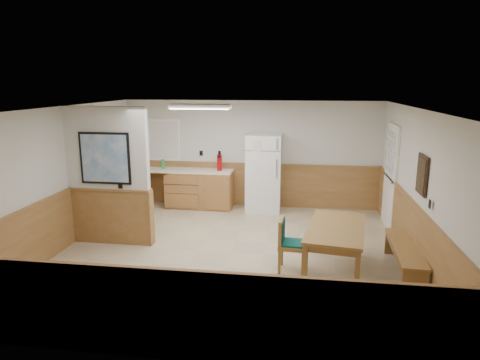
% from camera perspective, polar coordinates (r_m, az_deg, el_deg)
% --- Properties ---
extents(ground, '(6.00, 6.00, 0.00)m').
position_cam_1_polar(ground, '(7.56, -1.25, -9.69)').
color(ground, tan).
rests_on(ground, ground).
extents(ceiling, '(6.00, 6.00, 0.02)m').
position_cam_1_polar(ceiling, '(6.99, -1.35, 9.59)').
color(ceiling, white).
rests_on(ceiling, back_wall).
extents(back_wall, '(6.00, 0.02, 2.50)m').
position_cam_1_polar(back_wall, '(10.09, 1.48, 3.46)').
color(back_wall, silver).
rests_on(back_wall, ground).
extents(right_wall, '(0.02, 6.00, 2.50)m').
position_cam_1_polar(right_wall, '(7.32, 22.55, -1.16)').
color(right_wall, silver).
rests_on(right_wall, ground).
extents(left_wall, '(0.02, 6.00, 2.50)m').
position_cam_1_polar(left_wall, '(8.20, -22.45, 0.28)').
color(left_wall, silver).
rests_on(left_wall, ground).
extents(wainscot_back, '(6.00, 0.04, 1.00)m').
position_cam_1_polar(wainscot_back, '(10.22, 1.44, -0.71)').
color(wainscot_back, '#A66F42').
rests_on(wainscot_back, ground).
extents(wainscot_right, '(0.04, 6.00, 1.00)m').
position_cam_1_polar(wainscot_right, '(7.52, 21.91, -6.71)').
color(wainscot_right, '#A66F42').
rests_on(wainscot_right, ground).
extents(wainscot_left, '(0.04, 6.00, 1.00)m').
position_cam_1_polar(wainscot_left, '(8.38, -21.89, -4.73)').
color(wainscot_left, '#A66F42').
rests_on(wainscot_left, ground).
extents(partition_wall, '(1.50, 0.20, 2.50)m').
position_cam_1_polar(partition_wall, '(8.03, -17.12, 0.30)').
color(partition_wall, silver).
rests_on(partition_wall, ground).
extents(kitchen_counter, '(2.20, 0.61, 1.00)m').
position_cam_1_polar(kitchen_counter, '(10.15, -5.55, -1.09)').
color(kitchen_counter, '#A7723B').
rests_on(kitchen_counter, ground).
extents(exterior_door, '(0.07, 1.02, 2.15)m').
position_cam_1_polar(exterior_door, '(9.16, 19.38, 0.49)').
color(exterior_door, white).
rests_on(exterior_door, ground).
extents(kitchen_window, '(0.80, 0.04, 1.00)m').
position_cam_1_polar(kitchen_window, '(10.47, -10.07, 5.27)').
color(kitchen_window, white).
rests_on(kitchen_window, back_wall).
extents(wall_painting, '(0.04, 0.50, 0.60)m').
position_cam_1_polar(wall_painting, '(6.97, 23.09, 0.65)').
color(wall_painting, '#311D13').
rests_on(wall_painting, right_wall).
extents(fluorescent_fixture, '(1.20, 0.30, 0.09)m').
position_cam_1_polar(fluorescent_fixture, '(8.43, -5.33, 9.73)').
color(fluorescent_fixture, white).
rests_on(fluorescent_fixture, ceiling).
extents(refrigerator, '(0.79, 0.72, 1.77)m').
position_cam_1_polar(refrigerator, '(9.76, 3.18, 0.94)').
color(refrigerator, white).
rests_on(refrigerator, ground).
extents(dining_table, '(1.08, 1.77, 0.75)m').
position_cam_1_polar(dining_table, '(6.77, 12.70, -6.83)').
color(dining_table, olive).
rests_on(dining_table, ground).
extents(dining_bench, '(0.44, 1.69, 0.45)m').
position_cam_1_polar(dining_bench, '(7.13, 21.12, -9.02)').
color(dining_bench, olive).
rests_on(dining_bench, ground).
extents(dining_chair, '(0.60, 0.45, 0.85)m').
position_cam_1_polar(dining_chair, '(6.77, 6.30, -8.02)').
color(dining_chair, olive).
rests_on(dining_chair, ground).
extents(fire_extinguisher, '(0.12, 0.12, 0.46)m').
position_cam_1_polar(fire_extinguisher, '(9.91, -2.75, 2.42)').
color(fire_extinguisher, '#AA090F').
rests_on(fire_extinguisher, kitchen_counter).
extents(soap_bottle, '(0.07, 0.07, 0.23)m').
position_cam_1_polar(soap_bottle, '(10.27, -10.21, 2.11)').
color(soap_bottle, green).
rests_on(soap_bottle, kitchen_counter).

